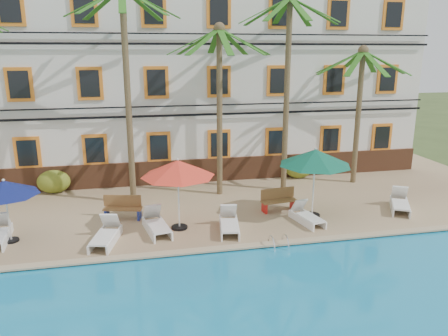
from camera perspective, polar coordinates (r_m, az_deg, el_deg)
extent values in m
plane|color=#384C23|center=(15.80, -1.00, -10.00)|extent=(100.00, 100.00, 0.00)
cube|color=tan|center=(20.34, -3.70, -3.81)|extent=(30.00, 12.00, 0.25)
cube|color=tan|center=(14.89, -0.34, -10.46)|extent=(30.00, 0.35, 0.06)
cube|color=silver|center=(24.25, -5.66, 11.59)|extent=(25.00, 6.00, 10.00)
cube|color=brown|center=(21.96, -4.47, -0.41)|extent=(25.00, 0.12, 1.20)
cube|color=orange|center=(22.02, -24.27, 1.81)|extent=(1.15, 0.10, 1.50)
cube|color=black|center=(21.98, -24.30, 1.79)|extent=(0.85, 0.04, 1.20)
cube|color=orange|center=(21.57, -16.48, 2.28)|extent=(1.15, 0.10, 1.50)
cube|color=black|center=(21.52, -16.49, 2.25)|extent=(0.85, 0.04, 1.20)
cube|color=orange|center=(21.53, -8.50, 2.72)|extent=(1.15, 0.10, 1.50)
cube|color=black|center=(21.48, -8.49, 2.69)|extent=(0.85, 0.04, 1.20)
cube|color=orange|center=(21.90, -0.64, 3.10)|extent=(1.15, 0.10, 1.50)
cube|color=black|center=(21.85, -0.61, 3.07)|extent=(0.85, 0.04, 1.20)
cube|color=orange|center=(22.67, 6.83, 3.40)|extent=(1.15, 0.10, 1.50)
cube|color=black|center=(22.62, 6.87, 3.38)|extent=(0.85, 0.04, 1.20)
cube|color=orange|center=(23.79, 13.71, 3.63)|extent=(1.15, 0.10, 1.50)
cube|color=black|center=(23.75, 13.76, 3.61)|extent=(0.85, 0.04, 1.20)
cube|color=orange|center=(25.22, 19.89, 3.79)|extent=(1.15, 0.10, 1.50)
cube|color=black|center=(25.18, 19.95, 3.77)|extent=(0.85, 0.04, 1.20)
cube|color=orange|center=(21.60, -25.17, 9.84)|extent=(1.15, 0.10, 1.50)
cube|color=black|center=(21.55, -25.20, 9.83)|extent=(0.85, 0.04, 1.20)
cube|color=orange|center=(21.13, -17.11, 10.50)|extent=(1.15, 0.10, 1.50)
cube|color=black|center=(21.08, -17.12, 10.49)|extent=(0.85, 0.04, 1.20)
cube|color=orange|center=(21.09, -8.83, 10.97)|extent=(1.15, 0.10, 1.50)
cube|color=black|center=(21.04, -8.82, 10.96)|extent=(0.85, 0.04, 1.20)
cube|color=orange|center=(21.47, -0.66, 11.22)|extent=(1.15, 0.10, 1.50)
cube|color=black|center=(21.42, -0.64, 11.21)|extent=(0.85, 0.04, 1.20)
cube|color=orange|center=(22.25, 7.08, 11.24)|extent=(1.15, 0.10, 1.50)
cube|color=black|center=(22.20, 7.12, 11.23)|extent=(0.85, 0.04, 1.20)
cube|color=orange|center=(23.40, 14.18, 11.09)|extent=(1.15, 0.10, 1.50)
cube|color=black|center=(23.35, 14.24, 11.08)|extent=(0.85, 0.04, 1.20)
cube|color=orange|center=(24.85, 20.53, 10.81)|extent=(1.15, 0.10, 1.50)
cube|color=black|center=(24.81, 20.59, 10.80)|extent=(0.85, 0.04, 1.20)
cube|color=orange|center=(21.62, -26.16, 18.28)|extent=(1.15, 0.10, 1.50)
cube|color=black|center=(21.57, -26.19, 18.28)|extent=(0.85, 0.04, 1.20)
cube|color=orange|center=(21.15, -17.82, 19.16)|extent=(1.15, 0.10, 1.50)
cube|color=black|center=(21.11, -17.83, 19.17)|extent=(0.85, 0.04, 1.20)
cube|color=orange|center=(21.11, -9.20, 19.66)|extent=(1.15, 0.10, 1.50)
cube|color=black|center=(21.06, -9.19, 19.67)|extent=(0.85, 0.04, 1.20)
cube|color=orange|center=(21.49, -0.69, 19.76)|extent=(1.15, 0.10, 1.50)
cube|color=black|center=(21.44, -0.66, 19.77)|extent=(0.85, 0.04, 1.20)
cube|color=orange|center=(22.27, 7.36, 19.48)|extent=(1.15, 0.10, 1.50)
cube|color=black|center=(22.23, 7.41, 19.49)|extent=(0.85, 0.04, 1.20)
cube|color=orange|center=(23.42, 14.71, 18.91)|extent=(1.15, 0.10, 1.50)
cube|color=black|center=(23.37, 14.77, 18.92)|extent=(0.85, 0.04, 1.20)
cube|color=orange|center=(24.87, 21.24, 18.16)|extent=(1.15, 0.10, 1.50)
cube|color=black|center=(24.83, 21.30, 18.16)|extent=(0.85, 0.04, 1.20)
cube|color=black|center=(21.24, -4.57, 6.92)|extent=(25.00, 0.08, 0.10)
cube|color=black|center=(21.18, -4.60, 8.13)|extent=(25.00, 0.08, 0.06)
cube|color=black|center=(21.03, -4.77, 15.86)|extent=(25.00, 0.08, 0.10)
cube|color=black|center=(21.04, -4.79, 17.08)|extent=(25.00, 0.08, 0.06)
cylinder|color=brown|center=(18.66, -12.41, 8.42)|extent=(0.26, 0.26, 8.80)
cube|color=#225E16|center=(19.75, -13.08, 19.95)|extent=(0.28, 2.26, 1.12)
cube|color=#225E16|center=(19.44, -15.58, 19.88)|extent=(1.80, 1.80, 1.12)
cube|color=#225E16|center=(18.67, -16.79, 20.02)|extent=(2.26, 0.28, 1.12)
cube|color=#225E16|center=(17.86, -15.87, 20.33)|extent=(1.80, 1.80, 1.12)
cube|color=#225E16|center=(17.51, -13.17, 20.61)|extent=(0.28, 2.26, 1.12)
cube|color=#225E16|center=(17.85, -10.43, 20.64)|extent=(1.80, 1.80, 1.12)
cube|color=#225E16|center=(18.66, -9.44, 20.43)|extent=(2.26, 0.28, 1.12)
cube|color=#225E16|center=(19.43, -10.60, 20.16)|extent=(1.80, 1.80, 1.12)
cylinder|color=brown|center=(19.53, -0.59, 6.94)|extent=(0.26, 0.26, 7.37)
sphere|color=brown|center=(19.35, -0.62, 17.80)|extent=(0.50, 0.50, 0.50)
cube|color=#225E16|center=(20.44, -1.26, 16.12)|extent=(0.28, 2.26, 1.12)
cube|color=#225E16|center=(19.98, -3.41, 16.12)|extent=(1.80, 1.80, 1.12)
cube|color=#225E16|center=(19.15, -4.05, 16.16)|extent=(2.26, 0.28, 1.12)
cube|color=#225E16|center=(18.41, -2.64, 16.22)|extent=(1.80, 1.80, 1.12)
cube|color=#225E16|center=(18.23, 0.11, 16.25)|extent=(0.28, 2.26, 1.12)
cube|color=#225E16|center=(18.74, 2.37, 16.21)|extent=(1.80, 1.80, 1.12)
cube|color=#225E16|center=(19.59, 2.74, 16.15)|extent=(2.26, 0.28, 1.12)
cube|color=#225E16|center=(20.28, 1.22, 16.13)|extent=(1.80, 1.80, 1.12)
cylinder|color=brown|center=(20.29, 8.17, 8.95)|extent=(0.26, 0.26, 8.67)
cube|color=#225E16|center=(21.30, 7.48, 19.46)|extent=(0.28, 2.26, 1.12)
cube|color=#225E16|center=(20.75, 5.60, 19.64)|extent=(1.80, 1.80, 1.12)
cube|color=#225E16|center=(19.89, 5.36, 19.84)|extent=(2.26, 0.28, 1.12)
cube|color=#225E16|center=(19.24, 7.10, 19.96)|extent=(1.80, 1.80, 1.12)
cube|color=#225E16|center=(19.20, 9.82, 19.87)|extent=(0.28, 2.26, 1.12)
cube|color=#225E16|center=(19.80, 11.72, 19.63)|extent=(1.80, 1.80, 1.12)
cube|color=#225E16|center=(20.66, 11.69, 19.43)|extent=(2.26, 0.28, 1.12)
cube|color=#225E16|center=(21.27, 9.93, 19.38)|extent=(1.80, 1.80, 1.12)
cylinder|color=brown|center=(22.42, 17.08, 6.16)|extent=(0.26, 0.26, 6.45)
sphere|color=brown|center=(22.19, 17.74, 14.41)|extent=(0.50, 0.50, 0.50)
cube|color=#225E16|center=(23.19, 16.24, 13.17)|extent=(0.28, 2.26, 1.12)
cube|color=#225E16|center=(22.53, 14.81, 13.23)|extent=(1.80, 1.80, 1.12)
cube|color=#225E16|center=(21.67, 14.96, 13.16)|extent=(2.26, 0.28, 1.12)
cube|color=#225E16|center=(21.12, 16.76, 13.00)|extent=(1.80, 1.80, 1.12)
cube|color=#225E16|center=(21.22, 19.13, 12.82)|extent=(0.28, 2.26, 1.12)
cube|color=#225E16|center=(21.92, 20.51, 12.75)|extent=(1.80, 1.80, 1.12)
cube|color=#225E16|center=(22.77, 20.15, 12.83)|extent=(2.26, 0.28, 1.12)
cube|color=#225E16|center=(23.28, 18.40, 13.01)|extent=(1.80, 1.80, 1.12)
ellipsoid|color=#22621C|center=(21.80, -21.35, -1.68)|extent=(1.50, 0.90, 1.10)
ellipsoid|color=#22621C|center=(21.58, -5.98, -0.86)|extent=(1.50, 0.90, 1.10)
ellipsoid|color=#22621C|center=(23.06, 9.79, 0.04)|extent=(1.50, 0.90, 1.10)
cylinder|color=black|center=(17.15, -26.00, -8.49)|extent=(0.51, 0.51, 0.07)
cylinder|color=silver|center=(16.79, -26.42, -5.16)|extent=(0.06, 0.06, 2.19)
cone|color=navy|center=(16.53, -26.77, -2.33)|extent=(2.28, 2.28, 0.50)
sphere|color=silver|center=(16.46, -26.88, -1.42)|extent=(0.10, 0.10, 0.10)
cylinder|color=black|center=(16.60, -5.83, -7.70)|extent=(0.61, 0.61, 0.09)
cylinder|color=silver|center=(16.15, -5.95, -3.57)|extent=(0.06, 0.06, 2.61)
cone|color=red|center=(15.85, -6.05, -0.03)|extent=(2.72, 2.72, 0.60)
sphere|color=silver|center=(15.77, -6.09, 1.11)|extent=(0.10, 0.10, 0.10)
cylinder|color=black|center=(18.01, 11.41, -6.06)|extent=(0.64, 0.64, 0.09)
cylinder|color=silver|center=(17.58, 11.63, -2.04)|extent=(0.06, 0.06, 2.73)
cone|color=#0C5740|center=(17.30, 11.82, 1.39)|extent=(2.85, 2.85, 0.63)
sphere|color=silver|center=(17.22, 11.88, 2.49)|extent=(0.10, 0.10, 0.10)
cube|color=white|center=(17.74, -27.22, -6.00)|extent=(0.67, 0.55, 0.68)
cube|color=white|center=(17.20, -26.42, -8.05)|extent=(0.21, 1.94, 0.31)
cube|color=white|center=(15.51, -15.51, -8.73)|extent=(0.92, 1.45, 0.06)
cube|color=white|center=(16.24, -14.61, -6.65)|extent=(0.72, 0.63, 0.67)
cube|color=white|center=(15.90, -16.27, -8.88)|extent=(0.51, 1.87, 0.31)
cube|color=white|center=(15.72, -14.09, -9.00)|extent=(0.51, 1.87, 0.31)
cube|color=white|center=(16.01, -8.55, -7.53)|extent=(0.87, 1.46, 0.06)
cube|color=white|center=(16.78, -9.38, -5.60)|extent=(0.71, 0.61, 0.68)
cube|color=white|center=(16.26, -9.84, -7.92)|extent=(0.41, 1.93, 0.32)
cube|color=white|center=(16.39, -7.68, -7.64)|extent=(0.41, 1.93, 0.32)
cube|color=white|center=(15.91, 0.74, -7.55)|extent=(0.82, 1.41, 0.06)
cube|color=white|center=(16.68, 0.57, -5.59)|extent=(0.68, 0.58, 0.66)
cube|color=white|center=(16.20, -0.40, -7.78)|extent=(0.38, 1.87, 0.31)
cube|color=white|center=(16.23, 1.77, -7.75)|extent=(0.38, 1.87, 0.31)
cube|color=white|center=(17.05, 11.25, -6.37)|extent=(0.79, 1.30, 0.06)
cube|color=white|center=(17.62, 9.75, -4.83)|extent=(0.64, 0.55, 0.60)
cube|color=white|center=(17.14, 10.01, -6.76)|extent=(0.40, 1.70, 0.28)
cube|color=white|center=(17.44, 11.55, -6.45)|extent=(0.40, 1.70, 0.28)
cube|color=white|center=(19.37, 22.08, -4.47)|extent=(1.20, 1.50, 0.06)
cube|color=white|center=(20.19, 21.93, -2.96)|extent=(0.79, 0.74, 0.68)
cube|color=white|center=(19.64, 21.06, -4.65)|extent=(0.99, 1.73, 0.31)
cube|color=white|center=(19.71, 22.88, -4.77)|extent=(0.99, 1.73, 0.31)
cube|color=olive|center=(17.71, -13.09, -5.19)|extent=(1.56, 0.80, 0.06)
cube|color=olive|center=(17.82, -12.96, -4.14)|extent=(1.47, 0.42, 0.45)
cube|color=navy|center=(17.97, -15.06, -5.81)|extent=(0.19, 0.46, 0.40)
cube|color=navy|center=(17.64, -10.99, -5.96)|extent=(0.19, 0.46, 0.40)
cube|color=olive|center=(18.26, 7.20, -4.29)|extent=(1.54, 0.62, 0.06)
cube|color=olive|center=(18.36, 6.93, -3.28)|extent=(1.50, 0.23, 0.45)
cube|color=red|center=(18.07, 5.31, -5.21)|extent=(0.13, 0.46, 0.40)
cube|color=red|center=(18.61, 8.98, -4.73)|extent=(0.13, 0.46, 0.40)
torus|color=silver|center=(15.22, 6.21, -10.08)|extent=(0.04, 0.74, 0.74)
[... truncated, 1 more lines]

